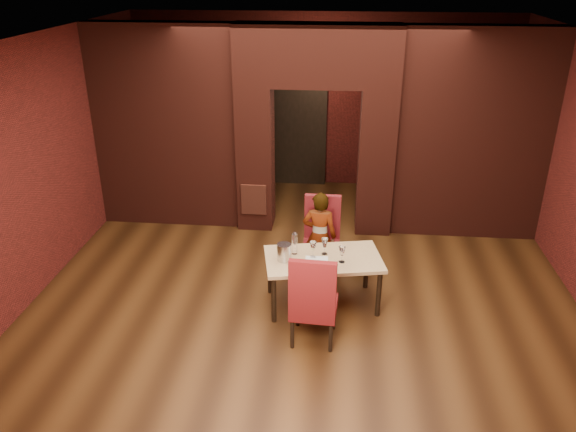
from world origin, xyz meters
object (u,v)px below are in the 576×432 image
(wine_glass_b, at_px, (325,246))
(wine_bucket, at_px, (284,252))
(wine_glass_c, at_px, (342,254))
(potted_plant, at_px, (360,259))
(wine_glass_a, at_px, (313,250))
(chair_far, at_px, (321,238))
(water_bottle, at_px, (295,243))
(chair_near, at_px, (314,296))
(person_seated, at_px, (319,236))
(dining_table, at_px, (323,281))

(wine_glass_b, xyz_separation_m, wine_bucket, (-0.49, -0.20, 0.00))
(wine_glass_c, distance_m, potted_plant, 1.17)
(wine_glass_a, height_order, potted_plant, wine_glass_a)
(chair_far, xyz_separation_m, water_bottle, (-0.31, -0.70, 0.27))
(chair_near, distance_m, wine_glass_a, 0.76)
(chair_far, xyz_separation_m, wine_glass_a, (-0.07, -0.77, 0.22))
(person_seated, height_order, wine_glass_c, person_seated)
(chair_near, bearing_deg, person_seated, -86.52)
(chair_far, distance_m, potted_plant, 0.67)
(wine_bucket, relative_size, water_bottle, 0.73)
(chair_far, distance_m, person_seated, 0.14)
(person_seated, distance_m, wine_bucket, 0.87)
(dining_table, distance_m, wine_glass_a, 0.46)
(wine_bucket, xyz_separation_m, water_bottle, (0.11, 0.17, 0.04))
(person_seated, distance_m, wine_glass_b, 0.59)
(dining_table, distance_m, person_seated, 0.73)
(water_bottle, bearing_deg, chair_near, -69.82)
(chair_near, bearing_deg, chair_far, -87.41)
(dining_table, relative_size, potted_plant, 3.71)
(water_bottle, bearing_deg, wine_bucket, -122.58)
(wine_bucket, bearing_deg, chair_far, 64.37)
(chair_far, bearing_deg, water_bottle, -113.07)
(wine_bucket, bearing_deg, water_bottle, 57.42)
(chair_far, bearing_deg, person_seated, -100.89)
(wine_glass_a, xyz_separation_m, wine_bucket, (-0.35, -0.11, 0.00))
(wine_glass_b, bearing_deg, potted_plant, 58.47)
(chair_far, bearing_deg, potted_plant, 12.87)
(wine_glass_c, xyz_separation_m, water_bottle, (-0.59, 0.16, 0.04))
(wine_glass_b, bearing_deg, chair_near, -95.58)
(person_seated, height_order, water_bottle, person_seated)
(chair_near, distance_m, wine_bucket, 0.77)
(chair_far, distance_m, chair_near, 1.50)
(wine_glass_c, height_order, wine_bucket, wine_bucket)
(wine_glass_a, relative_size, wine_bucket, 0.97)
(chair_near, relative_size, potted_plant, 2.95)
(wine_glass_a, bearing_deg, potted_plant, 54.77)
(water_bottle, xyz_separation_m, potted_plant, (0.86, 0.82, -0.62))
(wine_glass_c, bearing_deg, wine_bucket, -178.54)
(chair_far, distance_m, wine_glass_b, 0.71)
(chair_near, bearing_deg, potted_plant, -106.12)
(wine_glass_a, distance_m, wine_glass_c, 0.37)
(person_seated, relative_size, wine_glass_c, 5.97)
(wine_glass_a, distance_m, water_bottle, 0.25)
(water_bottle, bearing_deg, person_seated, 64.16)
(wine_glass_b, xyz_separation_m, water_bottle, (-0.37, -0.03, 0.04))
(person_seated, bearing_deg, dining_table, 103.57)
(wine_glass_b, height_order, wine_bucket, wine_bucket)
(chair_near, bearing_deg, wine_glass_b, -92.40)
(chair_near, xyz_separation_m, wine_glass_a, (-0.06, 0.73, 0.21))
(water_bottle, bearing_deg, wine_glass_a, -15.66)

